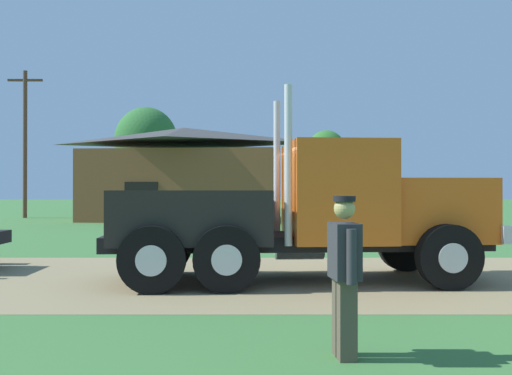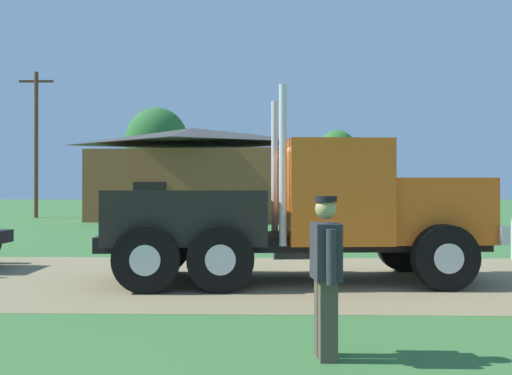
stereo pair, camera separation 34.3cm
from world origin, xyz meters
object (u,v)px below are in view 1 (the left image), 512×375
at_px(utility_pole_near, 23,140).
at_px(truck_foreground_white, 304,214).
at_px(visitor_standing_near, 342,269).
at_px(shed_building, 182,176).

bearing_deg(utility_pole_near, truck_foreground_white, -57.87).
bearing_deg(truck_foreground_white, visitor_standing_near, -90.49).
distance_m(truck_foreground_white, shed_building, 22.83).
bearing_deg(shed_building, utility_pole_near, 165.41).
distance_m(visitor_standing_near, utility_pole_near, 33.98).
bearing_deg(visitor_standing_near, utility_pole_near, 117.56).
relative_size(visitor_standing_near, shed_building, 0.14).
xyz_separation_m(truck_foreground_white, visitor_standing_near, (-0.04, -4.99, -0.37)).
xyz_separation_m(visitor_standing_near, shed_building, (-5.14, 27.19, 1.70)).
xyz_separation_m(shed_building, utility_pole_near, (-10.47, 2.72, 2.33)).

